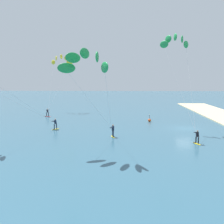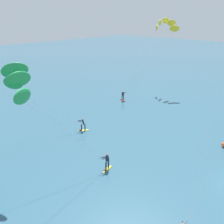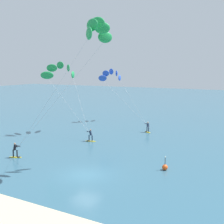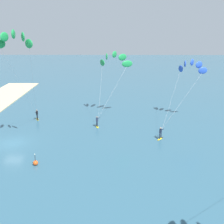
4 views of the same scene
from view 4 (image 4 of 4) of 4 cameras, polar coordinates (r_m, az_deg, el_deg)
name	(u,v)px [view 4 (image 4 of 4)]	position (r m, az deg, el deg)	size (l,w,h in m)	color
ground_plane	(12,143)	(39.58, -19.70, -5.99)	(240.00, 240.00, 0.00)	#2D566B
kitesurfer_nearshore	(15,44)	(36.31, -19.06, 12.90)	(11.86, 4.60, 14.50)	yellow
kitesurfer_mid_water	(191,69)	(47.21, 15.71, 8.49)	(12.35, 9.10, 9.82)	yellow
kitesurfer_downwind	(114,61)	(47.58, 0.40, 10.33)	(9.53, 6.05, 10.88)	yellow
marker_buoy	(35,163)	(32.73, -15.31, -9.93)	(0.56, 0.56, 1.38)	#EA5119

